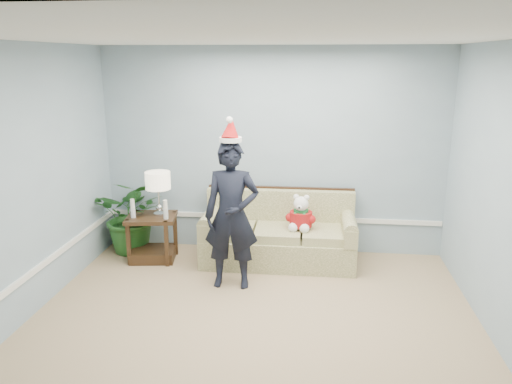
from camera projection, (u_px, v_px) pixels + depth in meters
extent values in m
cube|color=tan|center=(246.00, 350.00, 4.50)|extent=(4.50, 5.00, 0.02)
cube|color=white|center=(244.00, 35.00, 3.79)|extent=(4.50, 5.00, 0.02)
cube|color=#91AABA|center=(272.00, 152.00, 6.55)|extent=(4.50, 0.02, 2.70)
cube|color=white|center=(271.00, 217.00, 6.76)|extent=(4.48, 0.03, 0.06)
cube|color=white|center=(8.00, 290.00, 4.64)|extent=(0.03, 4.98, 0.06)
cube|color=#5A622E|center=(278.00, 248.00, 6.39)|extent=(1.93, 0.84, 0.37)
cube|color=#5A622E|center=(231.00, 230.00, 6.35)|extent=(0.57, 0.67, 0.11)
cube|color=#5A622E|center=(278.00, 232.00, 6.28)|extent=(0.57, 0.67, 0.11)
cube|color=#5A622E|center=(326.00, 234.00, 6.21)|extent=(0.57, 0.67, 0.11)
cube|color=#5A622E|center=(280.00, 208.00, 6.57)|extent=(1.92, 0.20, 0.51)
cube|color=black|center=(281.00, 188.00, 6.57)|extent=(1.92, 0.08, 0.05)
cube|color=#5A622E|center=(210.00, 224.00, 6.41)|extent=(0.17, 0.83, 0.22)
cube|color=#5A622E|center=(349.00, 229.00, 6.21)|extent=(0.17, 0.83, 0.22)
cube|color=#3C2415|center=(151.00, 218.00, 6.37)|extent=(0.68, 0.60, 0.05)
cube|color=#3C2415|center=(154.00, 254.00, 6.50)|extent=(0.61, 0.53, 0.14)
cube|color=#3C2415|center=(129.00, 242.00, 6.28)|extent=(0.06, 0.06, 0.59)
cube|color=#3C2415|center=(167.00, 244.00, 6.22)|extent=(0.06, 0.06, 0.59)
cube|color=#3C2415|center=(139.00, 232.00, 6.66)|extent=(0.06, 0.06, 0.59)
cube|color=#3C2415|center=(175.00, 233.00, 6.60)|extent=(0.06, 0.06, 0.59)
cylinder|color=silver|center=(160.00, 214.00, 6.39)|extent=(0.15, 0.15, 0.03)
sphere|color=silver|center=(159.00, 208.00, 6.37)|extent=(0.09, 0.09, 0.09)
cylinder|color=silver|center=(159.00, 197.00, 6.33)|extent=(0.02, 0.02, 0.32)
cylinder|color=beige|center=(158.00, 180.00, 6.27)|extent=(0.32, 0.32, 0.22)
cylinder|color=silver|center=(133.00, 212.00, 6.28)|extent=(0.06, 0.06, 0.13)
cylinder|color=white|center=(132.00, 203.00, 6.24)|extent=(0.05, 0.05, 0.11)
cylinder|color=silver|center=(166.00, 214.00, 6.23)|extent=(0.06, 0.06, 0.13)
cylinder|color=white|center=(165.00, 204.00, 6.20)|extent=(0.05, 0.05, 0.11)
imported|color=#1E501D|center=(133.00, 215.00, 6.65)|extent=(0.93, 0.81, 1.03)
imported|color=black|center=(232.00, 216.00, 5.56)|extent=(0.63, 0.43, 1.68)
cylinder|color=white|center=(231.00, 139.00, 5.34)|extent=(0.27, 0.27, 0.05)
cone|color=#AA1912|center=(231.00, 128.00, 5.33)|extent=(0.23, 0.28, 0.28)
sphere|color=white|center=(229.00, 120.00, 5.22)|extent=(0.07, 0.07, 0.07)
sphere|color=white|center=(301.00, 219.00, 6.20)|extent=(0.26, 0.26, 0.26)
cylinder|color=#AA1912|center=(301.00, 219.00, 6.20)|extent=(0.32, 0.32, 0.19)
cylinder|color=#175E2C|center=(301.00, 211.00, 6.17)|extent=(0.21, 0.21, 0.03)
sphere|color=white|center=(295.00, 228.00, 6.11)|extent=(0.12, 0.12, 0.12)
sphere|color=white|center=(306.00, 228.00, 6.10)|extent=(0.12, 0.12, 0.12)
sphere|color=white|center=(301.00, 204.00, 6.14)|extent=(0.19, 0.19, 0.19)
sphere|color=black|center=(301.00, 208.00, 6.04)|extent=(0.03, 0.03, 0.03)
sphere|color=white|center=(296.00, 197.00, 6.14)|extent=(0.07, 0.07, 0.07)
sphere|color=white|center=(307.00, 197.00, 6.12)|extent=(0.07, 0.07, 0.07)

